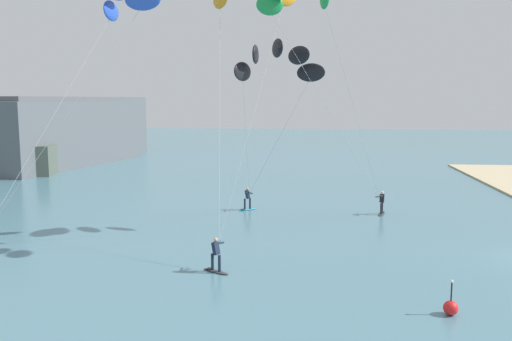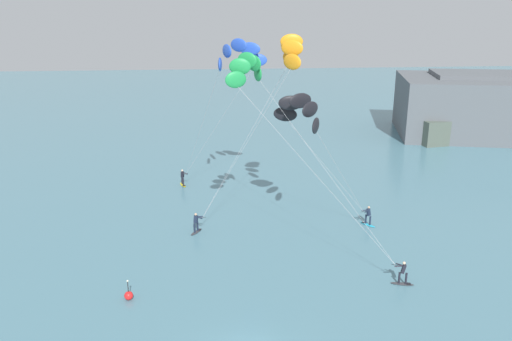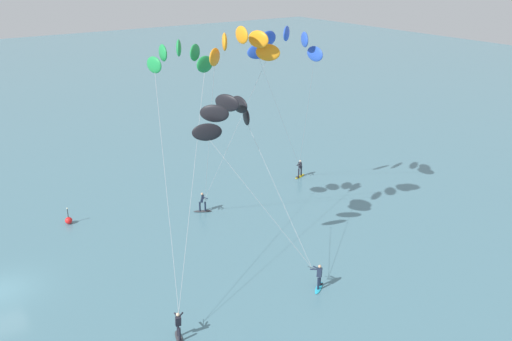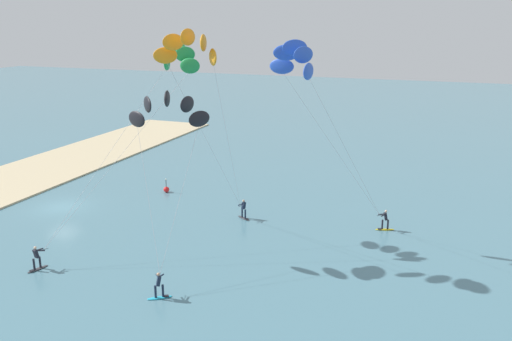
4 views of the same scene
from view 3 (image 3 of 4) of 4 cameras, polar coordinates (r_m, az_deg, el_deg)
name	(u,v)px [view 3 (image 3 of 4)]	position (r m, az deg, el deg)	size (l,w,h in m)	color
ground_plane	(0,291)	(40.29, -23.91, -10.83)	(240.00, 240.00, 0.00)	slate
kitesurfer_nearshore	(231,120)	(36.54, -2.50, 4.98)	(8.71, 6.18, 11.62)	#23ADD1
kitesurfer_mid_water	(240,54)	(37.31, -1.63, 11.40)	(8.85, 5.10, 15.63)	#333338
kitesurfer_far_out	(179,68)	(38.19, -7.60, 9.99)	(12.18, 8.36, 14.63)	#333338
kitesurfer_downwind	(287,50)	(43.81, 3.07, 11.82)	(8.44, 9.27, 14.90)	yellow
marker_buoy	(69,220)	(47.55, -18.00, -4.69)	(0.56, 0.56, 1.38)	red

